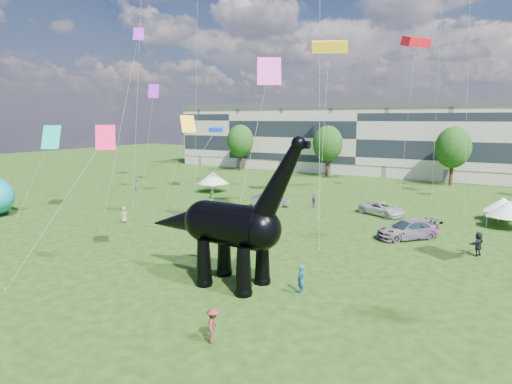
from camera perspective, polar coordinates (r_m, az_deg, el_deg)
The scene contains 15 objects.
ground at distance 25.37m, azimuth -9.43°, elevation -13.93°, with size 220.00×220.00×0.00m, color #16330C.
terrace_row at distance 83.07m, azimuth 14.37°, elevation 6.65°, with size 78.00×11.00×12.00m, color beige.
tree_far_left at distance 83.93m, azimuth -2.10°, elevation 7.18°, with size 5.20×5.20×9.44m.
tree_mid_left at distance 75.80m, azimuth 9.53°, elevation 6.77°, with size 5.20×5.20×9.44m.
tree_mid_right at distance 71.15m, azimuth 24.82°, elevation 5.81°, with size 5.20×5.20×9.44m.
dinosaur_sculpture at distance 26.31m, azimuth -4.02°, elevation -4.60°, with size 11.68×3.26×9.58m.
car_silver at distance 51.44m, azimuth 1.77°, elevation -0.75°, with size 1.71×4.25×1.45m, color #B4B5B9.
car_grey at distance 49.84m, azimuth 1.92°, elevation -1.10°, with size 1.51×4.33×1.43m, color slate.
car_white at distance 47.17m, azimuth 16.44°, elevation -2.16°, with size 2.31×5.01×1.39m, color silver.
car_dark at distance 38.75m, azimuth 19.58°, elevation -4.74°, with size 2.22×5.47×1.59m, color #595960.
gazebo_near at distance 46.23m, azimuth 30.72°, elevation -1.94°, with size 4.77×4.77×2.61m.
gazebo_far at distance 49.14m, azimuth 30.07°, elevation -1.45°, with size 4.17×4.17×2.39m.
gazebo_left at distance 59.43m, azimuth -5.74°, elevation 1.89°, with size 4.85×4.85×2.86m.
visitors at distance 37.85m, azimuth 0.14°, elevation -4.40°, with size 44.86×31.35×1.84m.
kites at distance 54.77m, azimuth 13.77°, elevation 21.48°, with size 61.61×52.32×32.02m.
Camera 1 is at (15.07, -17.69, 10.16)m, focal length 30.00 mm.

